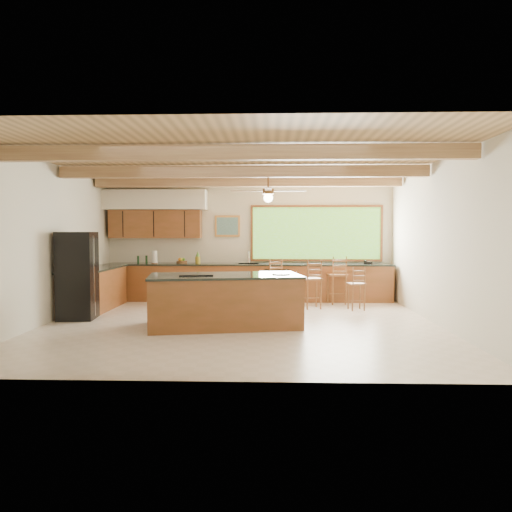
{
  "coord_description": "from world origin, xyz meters",
  "views": [
    {
      "loc": [
        0.55,
        -8.33,
        1.7
      ],
      "look_at": [
        0.25,
        0.8,
        1.22
      ],
      "focal_mm": 32.0,
      "sensor_mm": 36.0,
      "label": 1
    }
  ],
  "objects": [
    {
      "name": "ground",
      "position": [
        0.0,
        0.0,
        0.0
      ],
      "size": [
        7.2,
        7.2,
        0.0
      ],
      "primitive_type": "plane",
      "color": "beige",
      "rests_on": "ground"
    },
    {
      "name": "island",
      "position": [
        -0.28,
        -0.19,
        0.47
      ],
      "size": [
        2.86,
        1.71,
        0.95
      ],
      "rotation": [
        0.0,
        0.0,
        0.17
      ],
      "color": "brown",
      "rests_on": "ground"
    },
    {
      "name": "room_shell",
      "position": [
        -0.17,
        0.65,
        2.21
      ],
      "size": [
        7.27,
        6.54,
        3.02
      ],
      "color": "beige",
      "rests_on": "ground"
    },
    {
      "name": "bar_stool_d",
      "position": [
        2.42,
        1.55,
        0.56
      ],
      "size": [
        0.39,
        0.39,
        0.95
      ],
      "rotation": [
        0.0,
        0.0,
        0.17
      ],
      "color": "brown",
      "rests_on": "ground"
    },
    {
      "name": "counter_run",
      "position": [
        -0.82,
        2.52,
        0.46
      ],
      "size": [
        7.12,
        3.1,
        1.24
      ],
      "color": "brown",
      "rests_on": "ground"
    },
    {
      "name": "refrigerator",
      "position": [
        -3.22,
        0.4,
        0.85
      ],
      "size": [
        0.73,
        0.71,
        1.7
      ],
      "rotation": [
        0.0,
        0.0,
        0.1
      ],
      "color": "black",
      "rests_on": "ground"
    },
    {
      "name": "bar_stool_a",
      "position": [
        0.6,
        2.39,
        0.64
      ],
      "size": [
        0.51,
        0.51,
        1.08
      ],
      "rotation": [
        0.0,
        0.0,
        0.42
      ],
      "color": "brown",
      "rests_on": "ground"
    },
    {
      "name": "bar_stool_b",
      "position": [
        2.11,
        2.39,
        0.67
      ],
      "size": [
        0.49,
        0.49,
        1.14
      ],
      "rotation": [
        0.0,
        0.0,
        0.23
      ],
      "color": "brown",
      "rests_on": "ground"
    },
    {
      "name": "bar_stool_c",
      "position": [
        1.47,
        1.74,
        0.65
      ],
      "size": [
        0.47,
        0.47,
        1.09
      ],
      "rotation": [
        0.0,
        0.0,
        0.22
      ],
      "color": "brown",
      "rests_on": "ground"
    }
  ]
}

